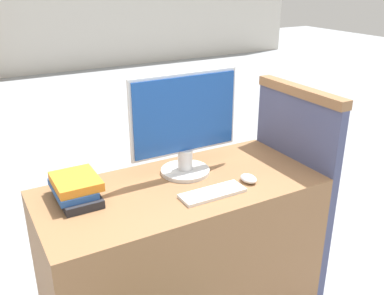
{
  "coord_description": "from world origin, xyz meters",
  "views": [
    {
      "loc": [
        -0.86,
        -1.32,
        1.71
      ],
      "look_at": [
        0.04,
        0.29,
        0.95
      ],
      "focal_mm": 40.0,
      "sensor_mm": 36.0,
      "label": 1
    }
  ],
  "objects_px": {
    "keyboard": "(213,193)",
    "mouse": "(249,179)",
    "book_stack": "(76,189)",
    "monitor": "(185,124)"
  },
  "relations": [
    {
      "from": "book_stack",
      "to": "mouse",
      "type": "bearing_deg",
      "value": -17.02
    },
    {
      "from": "monitor",
      "to": "keyboard",
      "type": "xyz_separation_m",
      "value": [
        -0.0,
        -0.27,
        -0.26
      ]
    },
    {
      "from": "keyboard",
      "to": "book_stack",
      "type": "relative_size",
      "value": 1.12
    },
    {
      "from": "keyboard",
      "to": "mouse",
      "type": "height_order",
      "value": "mouse"
    },
    {
      "from": "monitor",
      "to": "book_stack",
      "type": "relative_size",
      "value": 2.05
    },
    {
      "from": "monitor",
      "to": "mouse",
      "type": "xyz_separation_m",
      "value": [
        0.22,
        -0.25,
        -0.25
      ]
    },
    {
      "from": "keyboard",
      "to": "book_stack",
      "type": "xyz_separation_m",
      "value": [
        -0.56,
        0.27,
        0.05
      ]
    },
    {
      "from": "monitor",
      "to": "keyboard",
      "type": "distance_m",
      "value": 0.37
    },
    {
      "from": "keyboard",
      "to": "mouse",
      "type": "distance_m",
      "value": 0.23
    },
    {
      "from": "monitor",
      "to": "mouse",
      "type": "bearing_deg",
      "value": -48.1
    }
  ]
}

